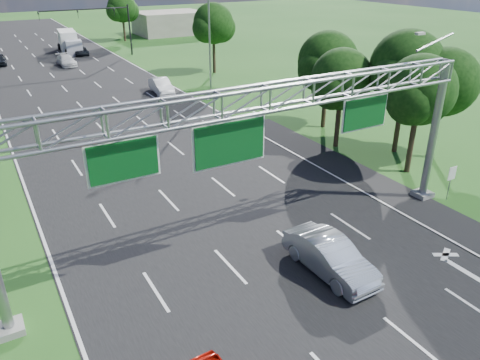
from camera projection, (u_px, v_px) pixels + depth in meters
ground at (137, 139)px, 36.74m from camera, size 220.00×220.00×0.00m
road at (137, 139)px, 36.74m from camera, size 18.00×180.00×0.02m
road_flare at (381, 188)px, 28.78m from camera, size 3.00×30.00×0.02m
sign_gantry at (267, 112)px, 19.82m from camera, size 23.50×1.00×9.56m
regulatory_sign at (451, 176)px, 26.75m from camera, size 0.60×0.08×2.10m
traffic_signal at (104, 19)px, 65.34m from camera, size 12.21×0.24×7.00m
streetlight_r_mid at (208, 38)px, 47.28m from camera, size 2.97×0.22×10.16m
tree_cluster_right at (385, 77)px, 32.64m from camera, size 9.91×14.60×8.68m
tree_verge_rd at (214, 25)px, 55.71m from camera, size 5.76×4.80×8.28m
tree_verge_re at (122, 9)px, 78.52m from camera, size 5.76×4.80×7.84m
building_right at (170, 23)px, 87.46m from camera, size 12.00×9.00×4.00m
silver_sedan at (330, 256)px, 20.75m from camera, size 1.85×4.99×1.63m
car_queue_a at (66, 60)px, 61.70m from camera, size 2.08×4.74×1.35m
car_queue_b at (81, 51)px, 68.44m from camera, size 2.28×4.27×1.14m
car_queue_d at (161, 86)px, 48.88m from camera, size 2.01×4.76×1.53m
box_truck at (69, 42)px, 70.54m from camera, size 2.89×8.22×3.04m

